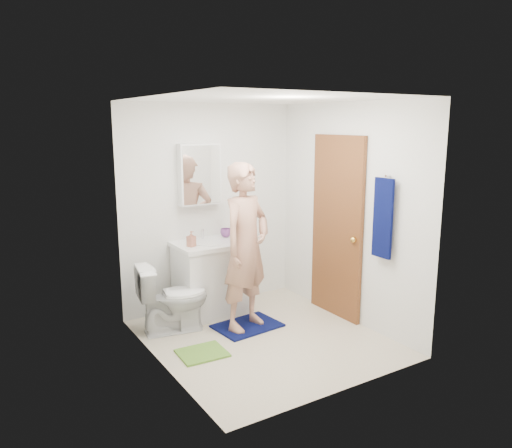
{
  "coord_description": "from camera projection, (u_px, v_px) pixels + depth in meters",
  "views": [
    {
      "loc": [
        -2.6,
        -4.03,
        2.19
      ],
      "look_at": [
        0.06,
        0.25,
        1.15
      ],
      "focal_mm": 35.0,
      "sensor_mm": 36.0,
      "label": 1
    }
  ],
  "objects": [
    {
      "name": "floor",
      "position": [
        264.0,
        339.0,
        5.14
      ],
      "size": [
        2.2,
        2.4,
        0.02
      ],
      "primitive_type": "cube",
      "color": "beige",
      "rests_on": "ground"
    },
    {
      "name": "ceiling",
      "position": [
        265.0,
        98.0,
        4.65
      ],
      "size": [
        2.2,
        2.4,
        0.02
      ],
      "primitive_type": "cube",
      "color": "white",
      "rests_on": "ground"
    },
    {
      "name": "wall_back",
      "position": [
        209.0,
        207.0,
        5.9
      ],
      "size": [
        2.2,
        0.02,
        2.4
      ],
      "primitive_type": "cube",
      "color": "silver",
      "rests_on": "ground"
    },
    {
      "name": "wall_front",
      "position": [
        348.0,
        251.0,
        3.89
      ],
      "size": [
        2.2,
        0.02,
        2.4
      ],
      "primitive_type": "cube",
      "color": "silver",
      "rests_on": "ground"
    },
    {
      "name": "wall_left",
      "position": [
        157.0,
        238.0,
        4.32
      ],
      "size": [
        0.02,
        2.4,
        2.4
      ],
      "primitive_type": "cube",
      "color": "silver",
      "rests_on": "ground"
    },
    {
      "name": "wall_right",
      "position": [
        349.0,
        214.0,
        5.47
      ],
      "size": [
        0.02,
        2.4,
        2.4
      ],
      "primitive_type": "cube",
      "color": "silver",
      "rests_on": "ground"
    },
    {
      "name": "vanity_cabinet",
      "position": [
        210.0,
        280.0,
        5.74
      ],
      "size": [
        0.75,
        0.55,
        0.8
      ],
      "primitive_type": "cube",
      "color": "white",
      "rests_on": "floor"
    },
    {
      "name": "countertop",
      "position": [
        210.0,
        244.0,
        5.65
      ],
      "size": [
        0.79,
        0.59,
        0.05
      ],
      "primitive_type": "cube",
      "color": "white",
      "rests_on": "vanity_cabinet"
    },
    {
      "name": "sink_basin",
      "position": [
        210.0,
        243.0,
        5.65
      ],
      "size": [
        0.4,
        0.4,
        0.03
      ],
      "primitive_type": "cylinder",
      "color": "white",
      "rests_on": "countertop"
    },
    {
      "name": "faucet",
      "position": [
        203.0,
        234.0,
        5.79
      ],
      "size": [
        0.03,
        0.03,
        0.12
      ],
      "primitive_type": "cylinder",
      "color": "silver",
      "rests_on": "countertop"
    },
    {
      "name": "medicine_cabinet",
      "position": [
        200.0,
        174.0,
        5.69
      ],
      "size": [
        0.5,
        0.12,
        0.7
      ],
      "primitive_type": "cube",
      "color": "white",
      "rests_on": "wall_back"
    },
    {
      "name": "mirror_panel",
      "position": [
        202.0,
        175.0,
        5.63
      ],
      "size": [
        0.46,
        0.01,
        0.66
      ],
      "primitive_type": "cube",
      "color": "white",
      "rests_on": "wall_back"
    },
    {
      "name": "door",
      "position": [
        337.0,
        227.0,
        5.61
      ],
      "size": [
        0.05,
        0.8,
        2.05
      ],
      "primitive_type": "cube",
      "color": "brown",
      "rests_on": "ground"
    },
    {
      "name": "door_knob",
      "position": [
        353.0,
        240.0,
        5.33
      ],
      "size": [
        0.07,
        0.07,
        0.07
      ],
      "primitive_type": "sphere",
      "color": "gold",
      "rests_on": "door"
    },
    {
      "name": "towel",
      "position": [
        383.0,
        218.0,
        4.94
      ],
      "size": [
        0.03,
        0.24,
        0.8
      ],
      "primitive_type": "cube",
      "color": "#070D42",
      "rests_on": "wall_right"
    },
    {
      "name": "towel_hook",
      "position": [
        388.0,
        176.0,
        4.88
      ],
      "size": [
        0.06,
        0.02,
        0.02
      ],
      "primitive_type": "cylinder",
      "rotation": [
        0.0,
        1.57,
        0.0
      ],
      "color": "silver",
      "rests_on": "wall_right"
    },
    {
      "name": "toilet",
      "position": [
        173.0,
        298.0,
        5.25
      ],
      "size": [
        0.78,
        0.53,
        0.74
      ],
      "primitive_type": "imported",
      "rotation": [
        0.0,
        0.0,
        1.41
      ],
      "color": "white",
      "rests_on": "floor"
    },
    {
      "name": "bath_mat",
      "position": [
        247.0,
        326.0,
        5.43
      ],
      "size": [
        0.72,
        0.55,
        0.02
      ],
      "primitive_type": "cube",
      "rotation": [
        0.0,
        0.0,
        0.09
      ],
      "color": "#070D42",
      "rests_on": "floor"
    },
    {
      "name": "green_rug",
      "position": [
        202.0,
        353.0,
        4.79
      ],
      "size": [
        0.46,
        0.4,
        0.02
      ],
      "primitive_type": "cube",
      "rotation": [
        0.0,
        0.0,
        -0.05
      ],
      "color": "#639A33",
      "rests_on": "floor"
    },
    {
      "name": "soap_dispenser",
      "position": [
        191.0,
        239.0,
        5.44
      ],
      "size": [
        0.1,
        0.1,
        0.17
      ],
      "primitive_type": "imported",
      "rotation": [
        0.0,
        0.0,
        0.39
      ],
      "color": "#B66C54",
      "rests_on": "countertop"
    },
    {
      "name": "toothbrush_cup",
      "position": [
        226.0,
        233.0,
        5.9
      ],
      "size": [
        0.17,
        0.17,
        0.1
      ],
      "primitive_type": "imported",
      "rotation": [
        0.0,
        0.0,
        0.38
      ],
      "color": "#753A81",
      "rests_on": "countertop"
    },
    {
      "name": "man",
      "position": [
        246.0,
        247.0,
        5.22
      ],
      "size": [
        0.75,
        0.63,
        1.76
      ],
      "primitive_type": "imported",
      "rotation": [
        0.0,
        0.0,
        0.37
      ],
      "color": "tan",
      "rests_on": "bath_mat"
    }
  ]
}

